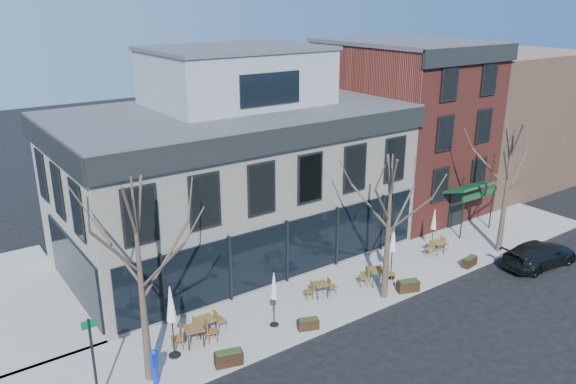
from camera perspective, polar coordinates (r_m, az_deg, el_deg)
ground at (r=28.58m, az=-0.24°, el=-9.42°), size 120.00×120.00×0.00m
sidewalk_front at (r=28.91m, az=7.60°, el=-9.07°), size 33.50×4.70×0.15m
sidewalk_side at (r=29.95m, az=-25.62°, el=-9.88°), size 4.50×12.00×0.15m
corner_building at (r=30.77m, az=-5.60°, el=2.13°), size 18.39×10.39×11.10m
red_brick_building at (r=38.36m, az=11.46°, el=6.61°), size 8.20×11.78×11.18m
bg_building at (r=46.75m, az=19.03°, el=7.34°), size 12.00×12.00×10.00m
tree_corner at (r=20.58m, az=-14.70°, el=-8.66°), size 3.93×3.98×7.92m
tree_mid at (r=26.07m, az=10.19°, el=-3.41°), size 3.50×3.55×7.04m
tree_right at (r=32.74m, az=21.37°, el=0.63°), size 3.72×3.77×7.48m
sign_pole at (r=20.94m, az=-19.19°, el=-15.55°), size 0.50×0.10×3.40m
parked_sedan at (r=33.09m, az=24.19°, el=-5.78°), size 4.80×2.30×1.35m
call_box at (r=21.97m, az=-13.40°, el=-16.74°), size 0.30×0.30×1.49m
cafe_set_0 at (r=23.87m, az=-9.52°, el=-14.07°), size 1.97×0.93×1.01m
cafe_set_1 at (r=24.47m, az=-8.36°, el=-13.18°), size 1.82×0.74×0.96m
cafe_set_2 at (r=27.06m, az=3.33°, el=-9.75°), size 1.69×0.79×0.87m
cafe_set_3 at (r=28.43m, az=9.01°, el=-8.31°), size 1.95×1.14×1.01m
cafe_set_5 at (r=32.41m, az=14.91°, el=-5.34°), size 1.66×0.68×0.88m
umbrella_0 at (r=22.53m, az=-11.79°, el=-11.44°), size 0.49×0.49×3.08m
umbrella_1 at (r=24.21m, az=-1.44°, el=-9.78°), size 0.41×0.41×2.54m
umbrella_3 at (r=28.52m, az=10.61°, el=-4.96°), size 0.46×0.46×2.87m
umbrella_4 at (r=32.29m, az=14.60°, el=-2.92°), size 0.39×0.39×2.46m
planter_0 at (r=22.73m, az=-6.07°, el=-16.41°), size 1.17×0.72×0.61m
planter_1 at (r=24.73m, az=2.06°, el=-13.24°), size 0.99×0.67×0.51m
planter_2 at (r=28.17m, az=12.10°, el=-9.29°), size 1.16×0.77×0.60m
planter_3 at (r=31.51m, az=17.96°, el=-6.73°), size 1.00×0.49×0.54m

